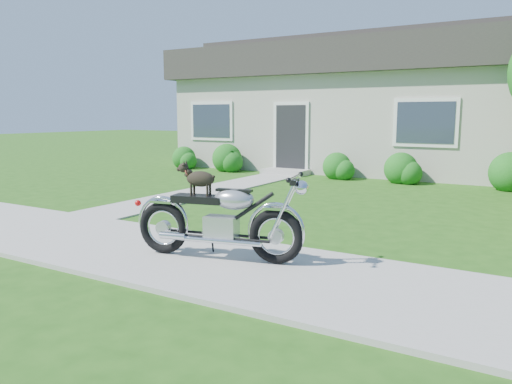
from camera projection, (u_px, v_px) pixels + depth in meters
The scene contains 8 objects.
ground at pixel (101, 242), 7.15m from camera, with size 80.00×80.00×0.00m, color #235114.
sidewalk at pixel (101, 241), 7.15m from camera, with size 24.00×2.20×0.04m, color #9E9B93.
walkway at pixel (217, 189), 12.15m from camera, with size 1.20×8.00×0.03m, color #9E9B93.
house at pixel (370, 104), 17.01m from camera, with size 12.60×7.03×4.50m.
shrub_row at pixel (333, 165), 14.26m from camera, with size 10.88×1.00×1.00m.
potted_plant_left at pixel (235, 161), 16.03m from camera, with size 0.62×0.54×0.69m, color #196019.
potted_plant_right at pixel (346, 167), 14.13m from camera, with size 0.38×0.38×0.67m, color #39691D.
motorcycle_with_dog at pixel (220, 218), 6.11m from camera, with size 2.20×0.80×1.17m.
Camera 1 is at (5.47, -4.84, 1.80)m, focal length 35.00 mm.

